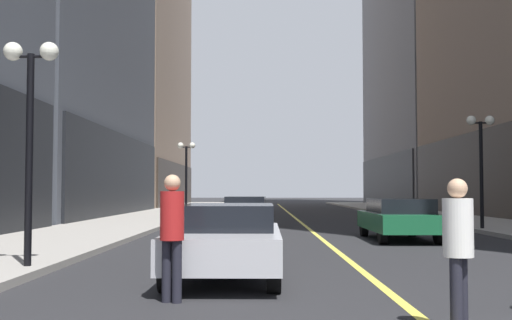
{
  "coord_description": "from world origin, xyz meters",
  "views": [
    {
      "loc": [
        -1.98,
        -3.94,
        1.58
      ],
      "look_at": [
        -2.25,
        31.77,
        3.3
      ],
      "focal_mm": 44.53,
      "sensor_mm": 36.0,
      "label": 1
    }
  ],
  "objects_px": {
    "car_silver": "(227,237)",
    "car_grey": "(246,210)",
    "street_lamp_left_near": "(30,103)",
    "street_lamp_left_far": "(186,162)",
    "street_lamp_right_mid": "(481,146)",
    "car_green": "(399,217)",
    "pedestrian_in_white_shirt": "(458,242)",
    "pedestrian_in_red_jacket": "(172,227)"
  },
  "relations": [
    {
      "from": "car_silver",
      "to": "car_grey",
      "type": "relative_size",
      "value": 1.02
    },
    {
      "from": "street_lamp_left_near",
      "to": "car_silver",
      "type": "bearing_deg",
      "value": -7.0
    },
    {
      "from": "street_lamp_left_far",
      "to": "car_grey",
      "type": "bearing_deg",
      "value": -69.9
    },
    {
      "from": "car_grey",
      "to": "street_lamp_left_near",
      "type": "height_order",
      "value": "street_lamp_left_near"
    },
    {
      "from": "street_lamp_right_mid",
      "to": "street_lamp_left_near",
      "type": "bearing_deg",
      "value": -136.66
    },
    {
      "from": "car_green",
      "to": "pedestrian_in_white_shirt",
      "type": "distance_m",
      "value": 13.26
    },
    {
      "from": "street_lamp_left_near",
      "to": "car_green",
      "type": "bearing_deg",
      "value": 42.98
    },
    {
      "from": "pedestrian_in_red_jacket",
      "to": "street_lamp_left_far",
      "type": "height_order",
      "value": "street_lamp_left_far"
    },
    {
      "from": "street_lamp_right_mid",
      "to": "car_silver",
      "type": "bearing_deg",
      "value": -125.63
    },
    {
      "from": "pedestrian_in_red_jacket",
      "to": "street_lamp_left_far",
      "type": "relative_size",
      "value": 0.41
    },
    {
      "from": "street_lamp_left_near",
      "to": "car_grey",
      "type": "bearing_deg",
      "value": 76.01
    },
    {
      "from": "car_silver",
      "to": "street_lamp_left_far",
      "type": "relative_size",
      "value": 1.08
    },
    {
      "from": "car_grey",
      "to": "pedestrian_in_white_shirt",
      "type": "xyz_separation_m",
      "value": [
        2.86,
        -20.02,
        0.28
      ]
    },
    {
      "from": "pedestrian_in_white_shirt",
      "to": "pedestrian_in_red_jacket",
      "type": "relative_size",
      "value": 0.95
    },
    {
      "from": "car_silver",
      "to": "pedestrian_in_red_jacket",
      "type": "distance_m",
      "value": 2.69
    },
    {
      "from": "street_lamp_left_near",
      "to": "street_lamp_left_far",
      "type": "bearing_deg",
      "value": 90.0
    },
    {
      "from": "car_grey",
      "to": "pedestrian_in_red_jacket",
      "type": "distance_m",
      "value": 18.22
    },
    {
      "from": "pedestrian_in_red_jacket",
      "to": "street_lamp_left_near",
      "type": "height_order",
      "value": "street_lamp_left_near"
    },
    {
      "from": "street_lamp_right_mid",
      "to": "pedestrian_in_red_jacket",
      "type": "bearing_deg",
      "value": -122.49
    },
    {
      "from": "car_green",
      "to": "street_lamp_right_mid",
      "type": "height_order",
      "value": "street_lamp_right_mid"
    },
    {
      "from": "car_silver",
      "to": "pedestrian_in_red_jacket",
      "type": "xyz_separation_m",
      "value": [
        -0.64,
        -2.59,
        0.34
      ]
    },
    {
      "from": "car_grey",
      "to": "pedestrian_in_red_jacket",
      "type": "bearing_deg",
      "value": -91.92
    },
    {
      "from": "car_grey",
      "to": "street_lamp_right_mid",
      "type": "relative_size",
      "value": 1.06
    },
    {
      "from": "car_green",
      "to": "street_lamp_left_near",
      "type": "xyz_separation_m",
      "value": [
        -8.81,
        -8.21,
        2.54
      ]
    },
    {
      "from": "pedestrian_in_white_shirt",
      "to": "street_lamp_left_near",
      "type": "xyz_separation_m",
      "value": [
        -6.64,
        4.87,
        2.26
      ]
    },
    {
      "from": "car_grey",
      "to": "street_lamp_left_far",
      "type": "height_order",
      "value": "street_lamp_left_far"
    },
    {
      "from": "street_lamp_left_near",
      "to": "street_lamp_right_mid",
      "type": "height_order",
      "value": "same"
    },
    {
      "from": "car_silver",
      "to": "street_lamp_left_far",
      "type": "height_order",
      "value": "street_lamp_left_far"
    },
    {
      "from": "car_silver",
      "to": "street_lamp_left_near",
      "type": "bearing_deg",
      "value": 173.0
    },
    {
      "from": "pedestrian_in_red_jacket",
      "to": "street_lamp_left_near",
      "type": "xyz_separation_m",
      "value": [
        -3.16,
        3.05,
        2.2
      ]
    },
    {
      "from": "car_green",
      "to": "car_grey",
      "type": "xyz_separation_m",
      "value": [
        -5.04,
        6.94,
        -0.0
      ]
    },
    {
      "from": "street_lamp_left_far",
      "to": "street_lamp_right_mid",
      "type": "relative_size",
      "value": 1.0
    },
    {
      "from": "pedestrian_in_white_shirt",
      "to": "street_lamp_right_mid",
      "type": "height_order",
      "value": "street_lamp_right_mid"
    },
    {
      "from": "car_green",
      "to": "street_lamp_left_far",
      "type": "distance_m",
      "value": 19.54
    },
    {
      "from": "pedestrian_in_red_jacket",
      "to": "car_green",
      "type": "bearing_deg",
      "value": 63.37
    },
    {
      "from": "car_green",
      "to": "street_lamp_left_near",
      "type": "distance_m",
      "value": 12.31
    },
    {
      "from": "car_silver",
      "to": "pedestrian_in_red_jacket",
      "type": "relative_size",
      "value": 2.66
    },
    {
      "from": "car_silver",
      "to": "car_green",
      "type": "distance_m",
      "value": 10.02
    },
    {
      "from": "car_grey",
      "to": "pedestrian_in_red_jacket",
      "type": "height_order",
      "value": "pedestrian_in_red_jacket"
    },
    {
      "from": "pedestrian_in_white_shirt",
      "to": "pedestrian_in_red_jacket",
      "type": "xyz_separation_m",
      "value": [
        -3.48,
        1.81,
        0.06
      ]
    },
    {
      "from": "pedestrian_in_white_shirt",
      "to": "street_lamp_left_near",
      "type": "bearing_deg",
      "value": 143.75
    },
    {
      "from": "pedestrian_in_red_jacket",
      "to": "pedestrian_in_white_shirt",
      "type": "bearing_deg",
      "value": -27.56
    }
  ]
}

